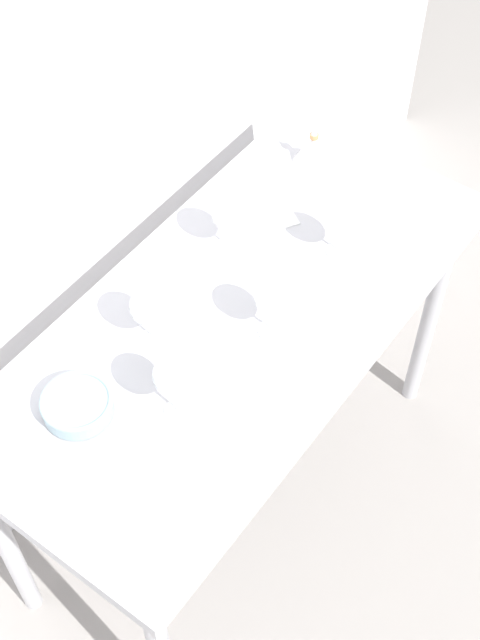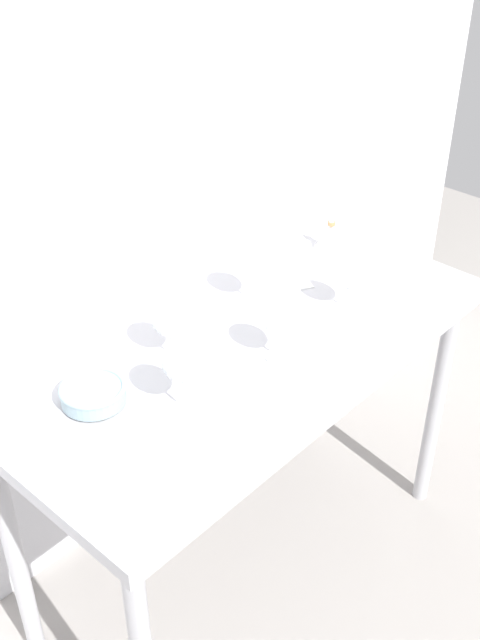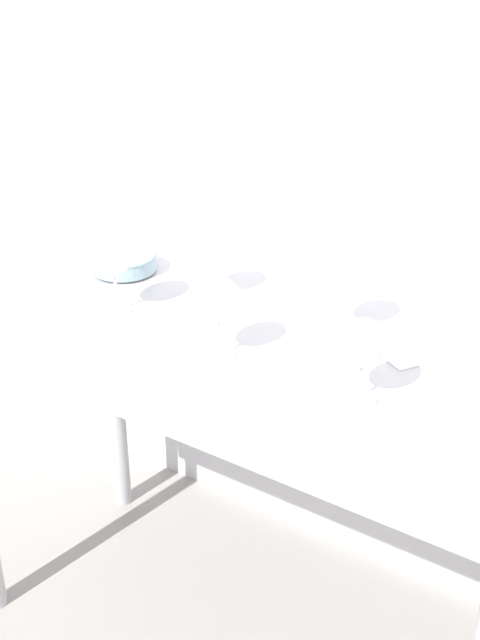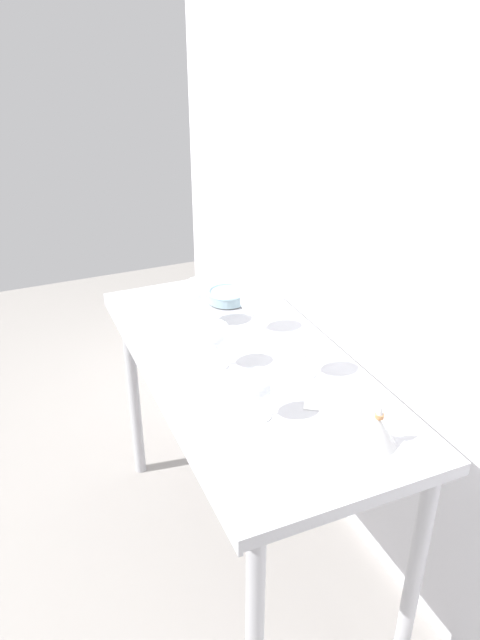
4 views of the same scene
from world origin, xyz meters
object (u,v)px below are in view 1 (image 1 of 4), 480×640
at_px(wine_glass_far_right, 230,215).
at_px(wine_glass_near_right, 344,220).
at_px(decanter_funnel, 313,150).
at_px(tasting_bowl, 78,405).
at_px(wine_glass_near_center, 274,299).
at_px(wine_glass_near_left, 175,376).
at_px(wine_glass_far_left, 150,307).
at_px(tasting_sheet_upper, 255,205).

distance_m(wine_glass_far_right, wine_glass_near_right, 0.27).
relative_size(wine_glass_near_right, decanter_funnel, 1.26).
bearing_deg(tasting_bowl, decanter_funnel, 2.07).
relative_size(wine_glass_near_center, decanter_funnel, 1.31).
relative_size(wine_glass_near_left, tasting_bowl, 1.17).
xyz_separation_m(wine_glass_far_left, tasting_bowl, (-0.25, 0.00, -0.09)).
bearing_deg(wine_glass_far_left, wine_glass_near_center, -49.74).
height_order(wine_glass_near_right, decanter_funnel, wine_glass_near_right).
bearing_deg(wine_glass_far_right, wine_glass_near_center, -123.55).
bearing_deg(wine_glass_near_center, wine_glass_near_right, 1.81).
bearing_deg(wine_glass_near_left, wine_glass_near_right, -2.70).
bearing_deg(wine_glass_far_left, tasting_bowl, 179.33).
height_order(wine_glass_near_left, decanter_funnel, wine_glass_near_left).
xyz_separation_m(wine_glass_near_center, tasting_sheet_upper, (0.31, 0.27, -0.12)).
bearing_deg(wine_glass_far_left, wine_glass_near_right, -22.40).
distance_m(wine_glass_far_right, decanter_funnel, 0.39).
xyz_separation_m(wine_glass_far_right, tasting_sheet_upper, (0.16, 0.04, -0.11)).
bearing_deg(wine_glass_far_right, wine_glass_near_right, -56.80).
distance_m(wine_glass_near_left, tasting_bowl, 0.24).
bearing_deg(tasting_sheet_upper, wine_glass_near_left, -127.75).
xyz_separation_m(wine_glass_far_right, wine_glass_far_left, (-0.33, -0.03, -0.00)).
xyz_separation_m(wine_glass_near_center, wine_glass_near_left, (-0.30, 0.04, 0.02)).
xyz_separation_m(wine_glass_far_right, wine_glass_near_right, (0.15, -0.23, -0.00)).
relative_size(wine_glass_far_left, tasting_bowl, 1.03).
bearing_deg(wine_glass_near_center, tasting_sheet_upper, 41.08).
relative_size(wine_glass_far_right, tasting_sheet_upper, 0.77).
bearing_deg(tasting_sheet_upper, wine_glass_near_center, -107.67).
relative_size(tasting_bowl, decanter_funnel, 1.24).
height_order(wine_glass_far_right, wine_glass_near_left, wine_glass_near_left).
height_order(wine_glass_far_right, tasting_bowl, wine_glass_far_right).
height_order(wine_glass_far_left, decanter_funnel, wine_glass_far_left).
bearing_deg(wine_glass_far_right, wine_glass_far_left, -175.13).
height_order(wine_glass_far_left, tasting_sheet_upper, wine_glass_far_left).
bearing_deg(wine_glass_far_left, decanter_funnel, 3.02).
bearing_deg(wine_glass_far_left, wine_glass_far_right, 4.87).
bearing_deg(wine_glass_near_center, tasting_bowl, 153.65).
xyz_separation_m(wine_glass_far_left, decanter_funnel, (0.72, 0.04, -0.07)).
relative_size(wine_glass_far_right, wine_glass_far_left, 1.00).
distance_m(wine_glass_far_left, tasting_sheet_upper, 0.51).
relative_size(wine_glass_near_center, wine_glass_near_right, 1.04).
height_order(wine_glass_near_center, decanter_funnel, wine_glass_near_center).
distance_m(wine_glass_near_right, decanter_funnel, 0.34).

